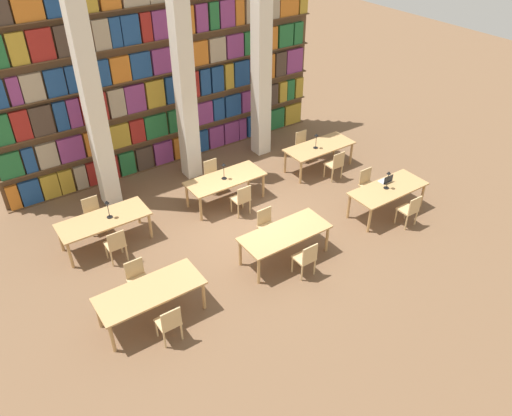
% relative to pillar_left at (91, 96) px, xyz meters
% --- Properties ---
extents(ground_plane, '(40.00, 40.00, 0.00)m').
position_rel_pillar_left_xyz_m(ground_plane, '(2.48, -3.19, -3.00)').
color(ground_plane, brown).
extents(bookshelf_bank, '(9.90, 0.35, 5.50)m').
position_rel_pillar_left_xyz_m(bookshelf_bank, '(2.46, 1.07, -0.28)').
color(bookshelf_bank, brown).
rests_on(bookshelf_bank, ground_plane).
extents(pillar_left, '(0.45, 0.45, 6.00)m').
position_rel_pillar_left_xyz_m(pillar_left, '(0.00, 0.00, 0.00)').
color(pillar_left, silver).
rests_on(pillar_left, ground_plane).
extents(pillar_center, '(0.45, 0.45, 6.00)m').
position_rel_pillar_left_xyz_m(pillar_center, '(2.48, 0.00, 0.00)').
color(pillar_center, silver).
rests_on(pillar_center, ground_plane).
extents(pillar_right, '(0.45, 0.45, 6.00)m').
position_rel_pillar_left_xyz_m(pillar_right, '(4.95, 0.00, 0.00)').
color(pillar_right, silver).
rests_on(pillar_right, ground_plane).
extents(reading_table_0, '(2.10, 0.89, 0.75)m').
position_rel_pillar_left_xyz_m(reading_table_0, '(-0.87, -4.55, -2.33)').
color(reading_table_0, tan).
rests_on(reading_table_0, ground_plane).
extents(chair_0, '(0.42, 0.40, 0.88)m').
position_rel_pillar_left_xyz_m(chair_0, '(-0.84, -5.28, -2.52)').
color(chair_0, tan).
rests_on(chair_0, ground_plane).
extents(chair_1, '(0.42, 0.40, 0.88)m').
position_rel_pillar_left_xyz_m(chair_1, '(-0.84, -3.82, -2.52)').
color(chair_1, tan).
rests_on(chair_1, ground_plane).
extents(reading_table_1, '(2.10, 0.89, 0.75)m').
position_rel_pillar_left_xyz_m(reading_table_1, '(2.42, -4.57, -2.33)').
color(reading_table_1, tan).
rests_on(reading_table_1, ground_plane).
extents(chair_2, '(0.42, 0.40, 0.88)m').
position_rel_pillar_left_xyz_m(chair_2, '(2.45, -5.30, -2.52)').
color(chair_2, tan).
rests_on(chair_2, ground_plane).
extents(chair_3, '(0.42, 0.40, 0.88)m').
position_rel_pillar_left_xyz_m(chair_3, '(2.45, -3.84, -2.52)').
color(chair_3, tan).
rests_on(chair_3, ground_plane).
extents(reading_table_2, '(2.10, 0.89, 0.75)m').
position_rel_pillar_left_xyz_m(reading_table_2, '(5.71, -4.60, -2.33)').
color(reading_table_2, tan).
rests_on(reading_table_2, ground_plane).
extents(chair_4, '(0.42, 0.40, 0.88)m').
position_rel_pillar_left_xyz_m(chair_4, '(5.74, -5.33, -2.52)').
color(chair_4, tan).
rests_on(chair_4, ground_plane).
extents(chair_5, '(0.42, 0.40, 0.88)m').
position_rel_pillar_left_xyz_m(chair_5, '(5.74, -3.87, -2.52)').
color(chair_5, tan).
rests_on(chair_5, ground_plane).
extents(desk_lamp_0, '(0.14, 0.14, 0.49)m').
position_rel_pillar_left_xyz_m(desk_lamp_0, '(5.65, -4.57, -1.92)').
color(desk_lamp_0, black).
rests_on(desk_lamp_0, reading_table_2).
extents(laptop, '(0.32, 0.22, 0.21)m').
position_rel_pillar_left_xyz_m(laptop, '(5.87, -4.35, -2.21)').
color(laptop, silver).
rests_on(laptop, reading_table_2).
extents(reading_table_3, '(2.10, 0.89, 0.75)m').
position_rel_pillar_left_xyz_m(reading_table_3, '(-0.77, -1.76, -2.33)').
color(reading_table_3, tan).
rests_on(reading_table_3, ground_plane).
extents(chair_6, '(0.42, 0.40, 0.88)m').
position_rel_pillar_left_xyz_m(chair_6, '(-0.80, -2.49, -2.52)').
color(chair_6, tan).
rests_on(chair_6, ground_plane).
extents(chair_7, '(0.42, 0.40, 0.88)m').
position_rel_pillar_left_xyz_m(chair_7, '(-0.80, -1.03, -2.52)').
color(chair_7, tan).
rests_on(chair_7, ground_plane).
extents(desk_lamp_1, '(0.14, 0.14, 0.47)m').
position_rel_pillar_left_xyz_m(desk_lamp_1, '(-0.62, -1.79, -1.94)').
color(desk_lamp_1, black).
rests_on(desk_lamp_1, reading_table_3).
extents(reading_table_4, '(2.10, 0.89, 0.75)m').
position_rel_pillar_left_xyz_m(reading_table_4, '(2.53, -1.82, -2.33)').
color(reading_table_4, tan).
rests_on(reading_table_4, ground_plane).
extents(chair_8, '(0.42, 0.40, 0.88)m').
position_rel_pillar_left_xyz_m(chair_8, '(2.57, -2.55, -2.52)').
color(chair_8, tan).
rests_on(chair_8, ground_plane).
extents(chair_9, '(0.42, 0.40, 0.88)m').
position_rel_pillar_left_xyz_m(chair_9, '(2.57, -1.09, -2.52)').
color(chair_9, tan).
rests_on(chair_9, ground_plane).
extents(desk_lamp_2, '(0.14, 0.14, 0.47)m').
position_rel_pillar_left_xyz_m(desk_lamp_2, '(2.49, -1.83, -1.93)').
color(desk_lamp_2, black).
rests_on(desk_lamp_2, reading_table_4).
extents(reading_table_5, '(2.10, 0.89, 0.75)m').
position_rel_pillar_left_xyz_m(reading_table_5, '(5.75, -1.85, -2.33)').
color(reading_table_5, tan).
rests_on(reading_table_5, ground_plane).
extents(chair_10, '(0.42, 0.40, 0.88)m').
position_rel_pillar_left_xyz_m(chair_10, '(5.74, -2.58, -2.52)').
color(chair_10, tan).
rests_on(chair_10, ground_plane).
extents(chair_11, '(0.42, 0.40, 0.88)m').
position_rel_pillar_left_xyz_m(chair_11, '(5.74, -1.12, -2.52)').
color(chair_11, tan).
rests_on(chair_11, ground_plane).
extents(desk_lamp_3, '(0.14, 0.14, 0.46)m').
position_rel_pillar_left_xyz_m(desk_lamp_3, '(5.57, -1.89, -1.94)').
color(desk_lamp_3, black).
rests_on(desk_lamp_3, reading_table_5).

